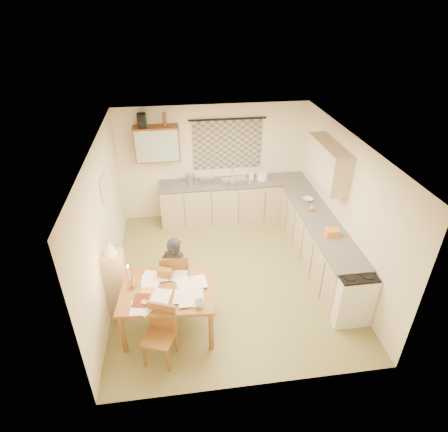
{
  "coord_description": "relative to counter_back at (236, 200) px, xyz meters",
  "views": [
    {
      "loc": [
        -0.8,
        -5.22,
        4.44
      ],
      "look_at": [
        -0.05,
        0.2,
        1.13
      ],
      "focal_mm": 30.0,
      "sensor_mm": 36.0,
      "label": 1
    }
  ],
  "objects": [
    {
      "name": "speaker",
      "position": [
        -1.87,
        0.13,
        1.83
      ],
      "size": [
        0.16,
        0.2,
        0.26
      ],
      "primitive_type": "cube",
      "rotation": [
        0.0,
        0.0,
        0.02
      ],
      "color": "black",
      "rests_on": "wall_cabinet"
    },
    {
      "name": "bottle_green",
      "position": [
        -1.8,
        0.13,
        1.83
      ],
      "size": [
        0.09,
        0.09,
        0.26
      ],
      "primitive_type": "cylinder",
      "rotation": [
        0.0,
        0.0,
        -0.27
      ],
      "color": "#195926",
      "rests_on": "wall_cabinet"
    },
    {
      "name": "counter_back",
      "position": [
        0.0,
        0.0,
        0.0
      ],
      "size": [
        3.3,
        0.62,
        0.92
      ],
      "color": "tan",
      "rests_on": "floor"
    },
    {
      "name": "stove",
      "position": [
        1.24,
        -3.18,
        -0.0
      ],
      "size": [
        0.58,
        0.58,
        0.9
      ],
      "color": "white",
      "rests_on": "floor"
    },
    {
      "name": "wall_left",
      "position": [
        -2.47,
        -1.95,
        0.8
      ],
      "size": [
        0.02,
        4.5,
        2.5
      ],
      "primitive_type": "cube",
      "color": "#F0E1C1",
      "rests_on": "floor"
    },
    {
      "name": "candle_flame",
      "position": [
        -2.03,
        -2.94,
        0.71
      ],
      "size": [
        0.02,
        0.02,
        0.02
      ],
      "primitive_type": "sphere",
      "color": "#FFCC66",
      "rests_on": "dining_table"
    },
    {
      "name": "bowl",
      "position": [
        1.24,
        -1.04,
        0.49
      ],
      "size": [
        0.3,
        0.3,
        0.05
      ],
      "primitive_type": "imported",
      "rotation": [
        0.0,
        0.0,
        0.3
      ],
      "color": "white",
      "rests_on": "counter_right"
    },
    {
      "name": "letter_rack",
      "position": [
        -1.54,
        -2.77,
        0.38
      ],
      "size": [
        0.24,
        0.18,
        0.16
      ],
      "primitive_type": "cube",
      "rotation": [
        0.0,
        0.0,
        -0.41
      ],
      "color": "brown",
      "rests_on": "dining_table"
    },
    {
      "name": "candle",
      "position": [
        -2.03,
        -2.96,
        0.59
      ],
      "size": [
        0.03,
        0.03,
        0.22
      ],
      "primitive_type": "cylinder",
      "rotation": [
        0.0,
        0.0,
        -0.44
      ],
      "color": "white",
      "rests_on": "dining_table"
    },
    {
      "name": "framed_print",
      "position": [
        -2.43,
        -1.55,
        1.25
      ],
      "size": [
        0.04,
        0.5,
        0.4
      ],
      "primitive_type": "cube",
      "color": "#F3EACA",
      "rests_on": "wall_left"
    },
    {
      "name": "dining_table",
      "position": [
        -1.51,
        -3.03,
        -0.07
      ],
      "size": [
        1.44,
        1.14,
        0.75
      ],
      "rotation": [
        0.0,
        0.0,
        -0.09
      ],
      "color": "brown",
      "rests_on": "floor"
    },
    {
      "name": "dish_rack",
      "position": [
        -0.61,
        0.0,
        0.5
      ],
      "size": [
        0.42,
        0.39,
        0.06
      ],
      "primitive_type": "cube",
      "rotation": [
        0.0,
        0.0,
        0.3
      ],
      "color": "silver",
      "rests_on": "counter_back"
    },
    {
      "name": "floor",
      "position": [
        -0.46,
        -1.95,
        -0.46
      ],
      "size": [
        4.0,
        4.5,
        0.02
      ],
      "primitive_type": "cube",
      "color": "olive",
      "rests_on": "ground"
    },
    {
      "name": "eyeglasses",
      "position": [
        -1.36,
        -3.37,
        0.31
      ],
      "size": [
        0.14,
        0.09,
        0.02
      ],
      "primitive_type": "cube",
      "rotation": [
        0.0,
        0.0,
        -0.38
      ],
      "color": "black",
      "rests_on": "dining_table"
    },
    {
      "name": "upper_cabinet_right",
      "position": [
        1.37,
        -1.4,
        1.4
      ],
      "size": [
        0.34,
        1.3,
        0.7
      ],
      "primitive_type": "cube",
      "color": "tan",
      "rests_on": "wall_right"
    },
    {
      "name": "tap",
      "position": [
        -0.07,
        0.18,
        0.61
      ],
      "size": [
        0.03,
        0.03,
        0.28
      ],
      "primitive_type": "cylinder",
      "rotation": [
        0.0,
        0.0,
        -0.17
      ],
      "color": "silver",
      "rests_on": "counter_back"
    },
    {
      "name": "magazine",
      "position": [
        -1.98,
        -3.22,
        0.31
      ],
      "size": [
        0.31,
        0.36,
        0.03
      ],
      "primitive_type": "imported",
      "rotation": [
        0.0,
        0.0,
        -0.19
      ],
      "color": "maroon",
      "rests_on": "dining_table"
    },
    {
      "name": "window_blind",
      "position": [
        -0.16,
        0.27,
        1.2
      ],
      "size": [
        1.45,
        0.03,
        1.05
      ],
      "primitive_type": "cube",
      "color": "#345172",
      "rests_on": "wall_back"
    },
    {
      "name": "shelf_stand",
      "position": [
        -2.3,
        -2.57,
        0.11
      ],
      "size": [
        0.32,
        0.3,
        1.13
      ],
      "primitive_type": "cube",
      "color": "tan",
      "rests_on": "floor"
    },
    {
      "name": "counter_right",
      "position": [
        1.24,
        -1.78,
        -0.0
      ],
      "size": [
        0.62,
        2.95,
        0.92
      ],
      "color": "tan",
      "rests_on": "floor"
    },
    {
      "name": "book",
      "position": [
        -1.9,
        -3.07,
        0.31
      ],
      "size": [
        0.3,
        0.33,
        0.02
      ],
      "primitive_type": "imported",
      "rotation": [
        0.0,
        0.0,
        -0.23
      ],
      "color": "orange",
      "rests_on": "dining_table"
    },
    {
      "name": "fruit_orange",
      "position": [
        1.19,
        -1.43,
        0.52
      ],
      "size": [
        0.1,
        0.1,
        0.1
      ],
      "primitive_type": "sphere",
      "color": "orange",
      "rests_on": "counter_right"
    },
    {
      "name": "kettle",
      "position": [
        -0.99,
        0.0,
        0.59
      ],
      "size": [
        0.22,
        0.22,
        0.24
      ],
      "primitive_type": "cylinder",
      "rotation": [
        0.0,
        0.0,
        -0.25
      ],
      "color": "silver",
      "rests_on": "counter_back"
    },
    {
      "name": "wall_cabinet_glass",
      "position": [
        -1.61,
        -0.04,
        1.35
      ],
      "size": [
        0.84,
        0.02,
        0.64
      ],
      "primitive_type": "cube",
      "color": "#99B2A5",
      "rests_on": "wall_back"
    },
    {
      "name": "wall_front",
      "position": [
        -0.46,
        -4.21,
        0.8
      ],
      "size": [
        4.0,
        0.02,
        2.5
      ],
      "primitive_type": "cube",
      "color": "#F0E1C1",
      "rests_on": "floor"
    },
    {
      "name": "wall_right",
      "position": [
        1.55,
        -1.95,
        0.8
      ],
      "size": [
        0.02,
        4.5,
        2.5
      ],
      "primitive_type": "cube",
      "color": "#F0E1C1",
      "rests_on": "floor"
    },
    {
      "name": "papers",
      "position": [
        -1.43,
        -3.07,
        0.31
      ],
      "size": [
        1.09,
        0.99,
        0.03
      ],
      "rotation": [
        0.0,
        0.0,
        -0.09
      ],
      "color": "white",
      "rests_on": "dining_table"
    },
    {
      "name": "chair_near",
      "position": [
        -1.65,
        -3.6,
        -0.18
      ],
      "size": [
        0.51,
        0.51,
        0.87
      ],
      "rotation": [
        0.0,
        0.0,
        -0.36
      ],
      "color": "brown",
      "rests_on": "floor"
    },
    {
      "name": "mug",
      "position": [
        -1.08,
        -3.43,
        0.35
      ],
      "size": [
        0.14,
        0.14,
        0.09
      ],
      "primitive_type": "imported",
      "rotation": [
        0.0,
        0.0,
        0.1
      ],
      "color": "white",
      "rests_on": "dining_table"
    },
    {
      "name": "bottle_brown",
      "position": [
        -1.43,
        0.13,
        1.83
      ],
      "size": [
        0.08,
        0.08,
        0.26
      ],
      "primitive_type": "cylinder",
      "rotation": [
        0.0,
        0.0,
        0.2
      ],
      "color": "brown",
      "rests_on": "wall_cabinet"
    },
    {
      "name": "wall_cabinet",
      "position": [
        -1.61,
        0.13,
        1.35
      ],
      "size": [
        0.9,
        0.34,
        0.7
      ],
      "primitive_type": "cube",
      "color": "brown",
      "rests_on": "wall_back"
    },
    {
      "name": "curtain_rod",
      "position": [
        -0.16,
        0.25,
        1.75
      ],
      "size": [
        1.6,
        0.04,
        0.04
      ],
      "primitive_type": "cylinder",
      "rotation": [
        0.0,
        1.57,
        0.0
      ],
      "color": "black",
      "rests_on": "wall_back"
    },
    {
      "name": "chair_far",
      "position": [
        -1.42,
        -2.43,
        -0.15
      ],
      "size": [
        0.47,
        0.47,
        0.98
      ],
      "rotation": [
        0.0,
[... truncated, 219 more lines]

